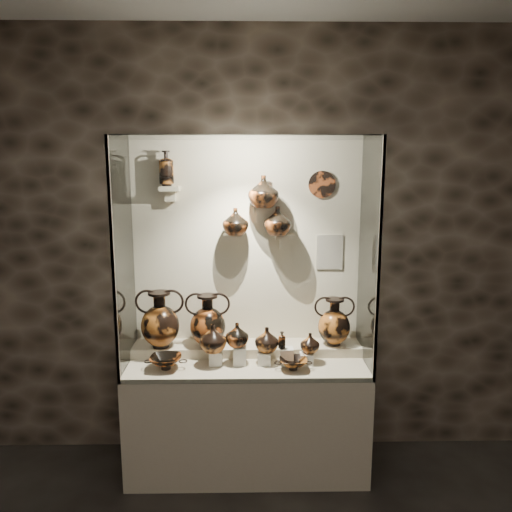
{
  "coord_description": "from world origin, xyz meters",
  "views": [
    {
      "loc": [
        0.0,
        -1.2,
        2.22
      ],
      "look_at": [
        0.06,
        2.19,
        1.6
      ],
      "focal_mm": 35.0,
      "sensor_mm": 36.0,
      "label": 1
    }
  ],
  "objects": [
    {
      "name": "amphora_right",
      "position": [
        0.64,
        2.33,
        1.08
      ],
      "size": [
        0.38,
        0.38,
        0.36
      ],
      "primitive_type": null,
      "rotation": [
        0.0,
        0.0,
        -0.42
      ],
      "color": "#A1581F",
      "rests_on": "rear_tier"
    },
    {
      "name": "lekythos_small",
      "position": [
        0.24,
        2.11,
        1.02
      ],
      "size": [
        0.07,
        0.07,
        0.14
      ],
      "primitive_type": null,
      "rotation": [
        0.0,
        0.0,
        0.08
      ],
      "color": "#93441A",
      "rests_on": "pedestal_d"
    },
    {
      "name": "pedestal_a",
      "position": [
        -0.22,
        2.13,
        0.88
      ],
      "size": [
        0.09,
        0.09,
        0.1
      ],
      "primitive_type": "cube",
      "color": "silver",
      "rests_on": "front_tier"
    },
    {
      "name": "front_tier",
      "position": [
        0.0,
        2.18,
        0.82
      ],
      "size": [
        1.68,
        0.58,
        0.03
      ],
      "primitive_type": "cube",
      "color": "#C3B497",
      "rests_on": "plinth"
    },
    {
      "name": "pedestal_b",
      "position": [
        -0.05,
        2.13,
        0.9
      ],
      "size": [
        0.09,
        0.09,
        0.13
      ],
      "primitive_type": "cube",
      "color": "silver",
      "rests_on": "front_tier"
    },
    {
      "name": "ovoid_vase_b",
      "position": [
        0.12,
        2.36,
        2.03
      ],
      "size": [
        0.26,
        0.26,
        0.23
      ],
      "primitive_type": "imported",
      "rotation": [
        0.0,
        0.0,
        -0.21
      ],
      "color": "#93441A",
      "rests_on": "bracket_cb"
    },
    {
      "name": "glass_top",
      "position": [
        0.0,
        2.18,
        2.4
      ],
      "size": [
        1.7,
        0.6,
        0.01
      ],
      "primitive_type": "cube",
      "color": "white",
      "rests_on": "back_panel"
    },
    {
      "name": "plinth",
      "position": [
        0.0,
        2.18,
        0.4
      ],
      "size": [
        1.7,
        0.6,
        0.8
      ],
      "primitive_type": "cube",
      "color": "beige",
      "rests_on": "floor"
    },
    {
      "name": "bracket_cc",
      "position": [
        0.28,
        2.42,
        1.7
      ],
      "size": [
        0.14,
        0.12,
        0.04
      ],
      "primitive_type": "cube",
      "color": "beige",
      "rests_on": "back_panel"
    },
    {
      "name": "pedestal_e",
      "position": [
        0.42,
        2.13,
        0.87
      ],
      "size": [
        0.09,
        0.09,
        0.08
      ],
      "primitive_type": "cube",
      "color": "silver",
      "rests_on": "front_tier"
    },
    {
      "name": "frame_post_right",
      "position": [
        0.84,
        1.89,
        1.6
      ],
      "size": [
        0.02,
        0.02,
        1.6
      ],
      "primitive_type": "cube",
      "color": "gray",
      "rests_on": "plinth"
    },
    {
      "name": "jug_c",
      "position": [
        0.14,
        2.15,
        1.01
      ],
      "size": [
        0.19,
        0.19,
        0.18
      ],
      "primitive_type": "imported",
      "rotation": [
        0.0,
        0.0,
        0.13
      ],
      "color": "#A1581F",
      "rests_on": "pedestal_c"
    },
    {
      "name": "glass_right",
      "position": [
        0.85,
        2.18,
        1.6
      ],
      "size": [
        0.01,
        0.6,
        1.6
      ],
      "primitive_type": "cube",
      "color": "white",
      "rests_on": "plinth"
    },
    {
      "name": "wall_plate",
      "position": [
        0.55,
        2.47,
        2.08
      ],
      "size": [
        0.2,
        0.02,
        0.2
      ],
      "primitive_type": "cylinder",
      "rotation": [
        1.57,
        0.0,
        0.0
      ],
      "color": "brown",
      "rests_on": "back_panel"
    },
    {
      "name": "glass_front",
      "position": [
        0.0,
        1.88,
        1.6
      ],
      "size": [
        1.7,
        0.01,
        1.6
      ],
      "primitive_type": "cube",
      "color": "white",
      "rests_on": "plinth"
    },
    {
      "name": "lekythos_tall",
      "position": [
        -0.57,
        2.4,
        2.21
      ],
      "size": [
        0.12,
        0.12,
        0.28
      ],
      "primitive_type": null,
      "rotation": [
        0.0,
        0.0,
        -0.1
      ],
      "color": "#A1581F",
      "rests_on": "bracket_ul"
    },
    {
      "name": "glass_left",
      "position": [
        -0.85,
        2.18,
        1.6
      ],
      "size": [
        0.01,
        0.6,
        1.6
      ],
      "primitive_type": "cube",
      "color": "white",
      "rests_on": "plinth"
    },
    {
      "name": "amphora_mid",
      "position": [
        -0.29,
        2.31,
        1.1
      ],
      "size": [
        0.32,
        0.32,
        0.39
      ],
      "primitive_type": null,
      "rotation": [
        0.0,
        0.0,
        0.03
      ],
      "color": "#93441A",
      "rests_on": "rear_tier"
    },
    {
      "name": "bracket_ca",
      "position": [
        -0.1,
        2.42,
        1.7
      ],
      "size": [
        0.14,
        0.12,
        0.04
      ],
      "primitive_type": "cube",
      "color": "beige",
      "rests_on": "back_panel"
    },
    {
      "name": "pedestal_c",
      "position": [
        0.12,
        2.13,
        0.88
      ],
      "size": [
        0.09,
        0.09,
        0.09
      ],
      "primitive_type": "cube",
      "color": "silver",
      "rests_on": "front_tier"
    },
    {
      "name": "rear_tier",
      "position": [
        0.0,
        2.35,
        0.85
      ],
      "size": [
        1.7,
        0.25,
        0.1
      ],
      "primitive_type": "cube",
      "color": "#C3B497",
      "rests_on": "plinth"
    },
    {
      "name": "jug_a",
      "position": [
        -0.24,
        2.12,
        1.03
      ],
      "size": [
        0.23,
        0.23,
        0.2
      ],
      "primitive_type": "imported",
      "rotation": [
        0.0,
        0.0,
        -0.28
      ],
      "color": "#A1581F",
      "rests_on": "pedestal_a"
    },
    {
      "name": "wall_back",
      "position": [
        0.0,
        2.5,
        1.6
      ],
      "size": [
        5.0,
        0.02,
        3.2
      ],
      "primitive_type": "cube",
      "color": "black",
      "rests_on": "ground"
    },
    {
      "name": "ovoid_vase_c",
      "position": [
        0.22,
        2.37,
        1.82
      ],
      "size": [
        0.2,
        0.2,
        0.21
      ],
      "primitive_type": "imported",
      "rotation": [
        0.0,
        0.0,
        -0.01
      ],
      "color": "#93441A",
      "rests_on": "bracket_cc"
    },
    {
      "name": "bracket_ul",
      "position": [
        -0.55,
        2.42,
        2.05
      ],
      "size": [
        0.14,
        0.12,
        0.04
      ],
      "primitive_type": "cube",
      "color": "beige",
      "rests_on": "back_panel"
    },
    {
      "name": "pedestal_d",
      "position": [
        0.28,
        2.13,
        0.89
      ],
      "size": [
        0.09,
        0.09,
        0.12
      ],
      "primitive_type": "cube",
      "color": "silver",
      "rests_on": "front_tier"
    },
    {
      "name": "info_placard",
      "position": [
        0.62,
        2.47,
        1.57
      ],
      "size": [
        0.2,
        0.01,
        0.26
      ],
      "primitive_type": "cube",
      "color": "beige",
      "rests_on": "back_panel"
    },
    {
      "name": "ovoid_vase_a",
      "position": [
        -0.08,
        2.38,
        1.82
      ],
      "size": [
        0.23,
        0.23,
        0.2
      ],
      "primitive_type": "imported",
      "rotation": [
        0.0,
        0.0,
        -0.24
      ],
      "color": "#93441A",
      "rests_on": "bracket_ca"
    },
    {
      "name": "amphora_left",
      "position": [
        -0.63,
        2.3,
        1.11
      ],
      "size": [
        0.36,
        0.36,
        0.42
      ],
      "primitive_type": null,
      "rotation": [
        0.0,
        0.0,
        0.08
      ],
      "color": "#A1581F",
      "rests_on": "rear_tier"
    },
    {
      "name": "back_panel",
      "position": [
        0.0,
        2.5,
        1.6
      ],
      "size": [
        1.7,
        0.03,
        1.6
      ],
      "primitive_type": "cube",
      "color": "beige",
      "rests_on": "plinth"
    },
    {
      "name": "jug_e",
      "position": [
        0.44,
        2.15,
        0.98
      ],
      "size": [
        0.14,
        0.14,
        0.14
      ],
      "primitive_type": "imported",
      "rotation": [
        0.0,
        0.0,
        0.02
      ],
      "color": "#A1581F",
      "rests_on": "pedestal_e"
    },
    {
      "name": "frame_post_left",
      "position": [
        -0.84,
        1.89,
        1.6
      ],
      "size": [
        0.02,
        0.02,
        1.6
      ],
      "primitive_type": "cube",
      "color": "gray",
      "rests_on": "plinth"
    },
    {
      "name": "kylix_left",
      "position": [
        -0.56,
        2.06,
        0.89
      ],
      "size": [
        0.3,
        0.26,
        0.11
      ],
      "primitive_type": null,
      "rotation": [
        0.0,
        0.0,
        -0.06
      ],
      "color": "#93441A",
      "rests_on": "front_tier"
    },
    {
      "name": "kylix_right",
      "position": [
        0.32,
        2.03,
        0.88
      ],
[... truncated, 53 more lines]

